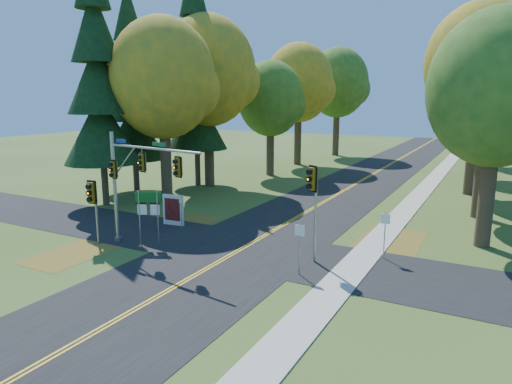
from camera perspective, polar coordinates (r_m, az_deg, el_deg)
The scene contains 30 objects.
ground at distance 23.60m, azimuth -4.12°, elevation -8.42°, with size 160.00×160.00×0.00m, color #3A4E1B.
road_main at distance 23.60m, azimuth -4.12°, elevation -8.40°, with size 8.00×160.00×0.02m, color black.
road_cross at distance 25.20m, azimuth -1.66°, elevation -7.04°, with size 60.00×6.00×0.02m, color black.
centerline_left at distance 23.64m, azimuth -4.33°, elevation -8.32°, with size 0.10×160.00×0.01m, color gold.
centerline_right at distance 23.54m, azimuth -3.91°, elevation -8.41°, with size 0.10×160.00×0.01m, color gold.
sidewalk_east at distance 21.12m, azimuth 10.49°, elevation -11.00°, with size 1.60×160.00×0.06m, color #9E998E.
leaf_patch_w_near at distance 30.33m, azimuth -10.45°, elevation -3.98°, with size 4.00×6.00×0.00m, color brown.
leaf_patch_e at distance 26.45m, azimuth 15.82°, elevation -6.59°, with size 3.50×8.00×0.00m, color brown.
leaf_patch_w_far at distance 26.27m, azimuth -21.84°, elevation -7.13°, with size 3.00×5.00×0.00m, color brown.
tree_w_a at distance 36.35m, azimuth -11.42°, elevation 13.67°, with size 8.00×8.00×14.15m.
tree_e_a at distance 27.41m, azimuth 28.13°, elevation 11.25°, with size 7.20×7.20×12.73m.
tree_w_b at distance 42.27m, azimuth -5.93°, elevation 14.73°, with size 8.60×8.60×15.38m.
tree_e_b at distance 34.23m, azimuth 27.34°, elevation 11.77°, with size 7.60×7.60×13.33m.
tree_w_c at distance 48.18m, azimuth 1.94°, elevation 11.53°, with size 6.80×6.80×11.91m.
tree_e_c at distance 42.44m, azimuth 26.38°, elevation 13.99°, with size 8.80×8.80×15.79m.
tree_w_d at distance 56.36m, azimuth 5.47°, elevation 13.38°, with size 8.20×8.20×14.56m.
tree_e_d at distance 51.57m, azimuth 25.90°, elevation 10.72°, with size 7.00×7.00×12.32m.
tree_w_e at distance 66.14m, azimuth 10.27°, elevation 13.26°, with size 8.40×8.40×14.97m.
tree_e_e at distance 62.23m, azimuth 27.63°, elevation 11.43°, with size 7.80×7.80×13.74m.
pine_a at distance 36.19m, azimuth -19.13°, elevation 12.79°, with size 5.60×5.60×19.48m.
pine_b at distance 40.76m, azimuth -15.24°, elevation 11.40°, with size 5.60×5.60×17.31m.
pine_c at distance 42.74m, azimuth -7.59°, elevation 13.75°, with size 5.60×5.60×20.56m.
traffic_mast at distance 25.31m, azimuth -15.15°, elevation 2.06°, with size 6.87×1.27×6.29m.
east_signal_pole at distance 22.28m, azimuth 7.14°, elevation 0.30°, with size 0.53×0.65×4.93m.
ped_signal_pole at distance 26.61m, azimuth -19.75°, elevation -0.61°, with size 0.58×0.68×3.69m.
route_sign_cluster at distance 25.91m, azimuth -13.31°, elevation -1.81°, with size 1.34×0.65×3.12m.
info_kiosk at distance 29.90m, azimuth -10.31°, elevation -2.24°, with size 1.46×0.35×2.00m.
reg_sign_e_north at distance 24.07m, azimuth 15.83°, elevation -4.26°, with size 0.47×0.10×2.45m.
reg_sign_e_south at distance 21.18m, azimuth 5.48°, elevation -5.96°, with size 0.48×0.07×2.49m.
reg_sign_w at distance 29.10m, azimuth -9.35°, elevation -1.72°, with size 0.38×0.16×2.09m.
Camera 1 is at (12.00, -18.63, 8.13)m, focal length 32.00 mm.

